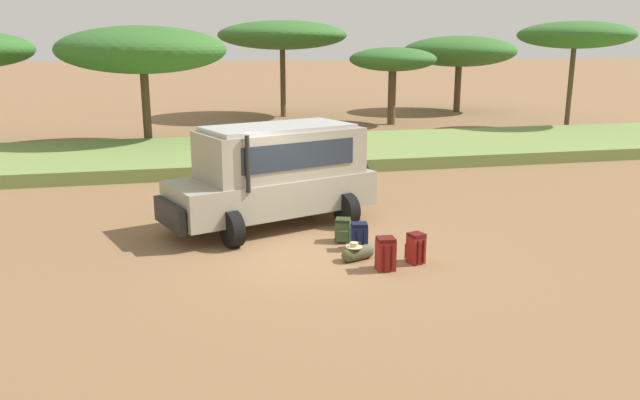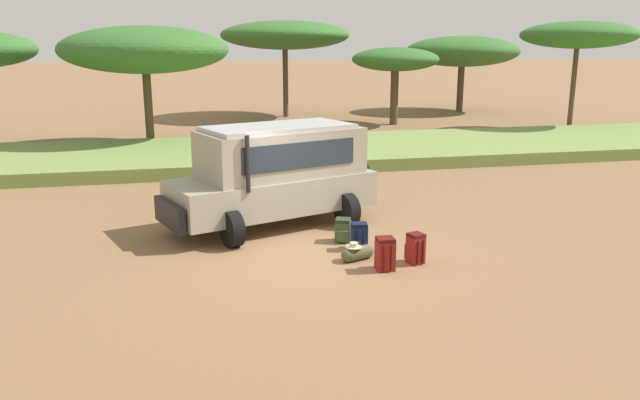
% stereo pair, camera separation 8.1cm
% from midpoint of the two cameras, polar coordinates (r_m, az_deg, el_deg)
% --- Properties ---
extents(ground_plane, '(320.00, 320.00, 0.00)m').
position_cam_midpoint_polar(ground_plane, '(13.25, -0.45, -4.89)').
color(ground_plane, olive).
extents(grass_bank, '(120.00, 7.00, 0.44)m').
position_cam_midpoint_polar(grass_bank, '(24.20, -6.18, 4.26)').
color(grass_bank, olive).
rests_on(grass_bank, ground_plane).
extents(safari_vehicle, '(5.43, 3.70, 2.44)m').
position_cam_midpoint_polar(safari_vehicle, '(15.02, -3.88, 2.48)').
color(safari_vehicle, gray).
rests_on(safari_vehicle, ground_plane).
extents(backpack_beside_front_wheel, '(0.37, 0.44, 0.63)m').
position_cam_midpoint_polar(backpack_beside_front_wheel, '(12.73, 8.89, -4.42)').
color(backpack_beside_front_wheel, maroon).
rests_on(backpack_beside_front_wheel, ground_plane).
extents(backpack_cluster_center, '(0.43, 0.48, 0.52)m').
position_cam_midpoint_polar(backpack_cluster_center, '(13.97, 2.27, -2.79)').
color(backpack_cluster_center, '#42562D').
rests_on(backpack_cluster_center, ground_plane).
extents(backpack_near_rear_wheel, '(0.39, 0.43, 0.58)m').
position_cam_midpoint_polar(backpack_near_rear_wheel, '(13.46, 3.76, -3.33)').
color(backpack_near_rear_wheel, navy).
rests_on(backpack_near_rear_wheel, ground_plane).
extents(backpack_outermost, '(0.37, 0.44, 0.66)m').
position_cam_midpoint_polar(backpack_outermost, '(12.28, 6.14, -4.93)').
color(backpack_outermost, maroon).
rests_on(backpack_outermost, ground_plane).
extents(duffel_bag_low_black_case, '(0.74, 0.45, 0.39)m').
position_cam_midpoint_polar(duffel_bag_low_black_case, '(12.83, 3.62, -4.84)').
color(duffel_bag_low_black_case, '#4C5133').
rests_on(duffel_bag_low_black_case, ground_plane).
extents(acacia_tree_left_mid, '(6.93, 6.86, 5.06)m').
position_cam_midpoint_polar(acacia_tree_left_mid, '(27.56, -15.65, 13.07)').
color(acacia_tree_left_mid, brown).
rests_on(acacia_tree_left_mid, ground_plane).
extents(acacia_tree_centre_back, '(7.65, 8.04, 5.67)m').
position_cam_midpoint_polar(acacia_tree_centre_back, '(38.33, -3.17, 14.80)').
color(acacia_tree_centre_back, brown).
rests_on(acacia_tree_centre_back, ground_plane).
extents(acacia_tree_right_mid, '(4.68, 4.82, 4.15)m').
position_cam_midpoint_polar(acacia_tree_right_mid, '(34.65, 6.96, 12.59)').
color(acacia_tree_right_mid, brown).
rests_on(acacia_tree_right_mid, ground_plane).
extents(acacia_tree_far_right, '(7.37, 6.67, 4.84)m').
position_cam_midpoint_polar(acacia_tree_far_right, '(42.26, 12.94, 13.09)').
color(acacia_tree_far_right, brown).
rests_on(acacia_tree_far_right, ground_plane).
extents(acacia_tree_distant_right, '(5.42, 5.81, 5.41)m').
position_cam_midpoint_polar(acacia_tree_distant_right, '(33.93, 22.59, 13.74)').
color(acacia_tree_distant_right, brown).
rests_on(acacia_tree_distant_right, ground_plane).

